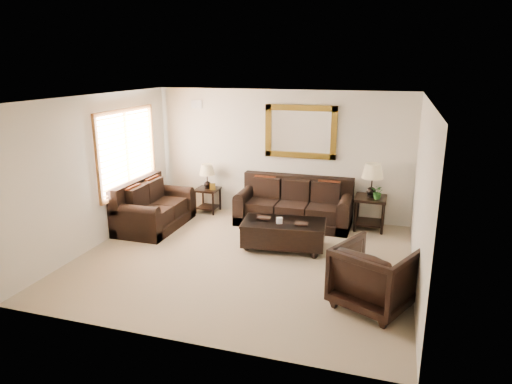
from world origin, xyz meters
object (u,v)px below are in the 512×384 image
(end_table_right, at_px, (372,187))
(coffee_table, at_px, (284,232))
(sofa, at_px, (294,207))
(loveseat, at_px, (152,210))
(armchair, at_px, (375,274))
(end_table_left, at_px, (207,181))

(end_table_right, relative_size, coffee_table, 0.86)
(sofa, xyz_separation_m, end_table_right, (1.52, 0.11, 0.53))
(loveseat, relative_size, end_table_right, 1.27)
(end_table_right, distance_m, armchair, 3.15)
(loveseat, relative_size, end_table_left, 1.57)
(loveseat, distance_m, end_table_left, 1.46)
(armchair, bearing_deg, end_table_right, -59.73)
(end_table_right, bearing_deg, sofa, -175.72)
(sofa, bearing_deg, armchair, -59.46)
(sofa, bearing_deg, end_table_left, 175.15)
(loveseat, bearing_deg, end_table_right, -74.42)
(end_table_right, bearing_deg, end_table_left, 179.07)
(end_table_right, height_order, coffee_table, end_table_right)
(sofa, height_order, loveseat, loveseat)
(end_table_left, bearing_deg, end_table_right, -0.93)
(coffee_table, bearing_deg, armchair, -51.29)
(coffee_table, bearing_deg, end_table_right, 39.83)
(sofa, bearing_deg, coffee_table, -85.30)
(end_table_left, xyz_separation_m, coffee_table, (2.12, -1.54, -0.40))
(loveseat, height_order, armchair, armchair)
(end_table_left, relative_size, end_table_right, 0.81)
(sofa, xyz_separation_m, loveseat, (-2.71, -1.07, 0.01))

